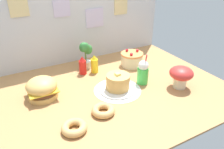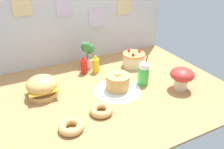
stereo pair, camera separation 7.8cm
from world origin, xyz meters
name	(u,v)px [view 1 (the left image)]	position (x,y,z in m)	size (l,w,h in m)	color
ground_plane	(111,91)	(0.00, 0.00, -0.01)	(2.34, 1.73, 0.02)	#B27F4C
back_wall	(77,22)	(0.00, 0.86, 0.49)	(2.34, 0.04, 0.98)	silver
doily_mat	(117,90)	(0.06, -0.03, 0.00)	(0.48, 0.48, 0.00)	white
burger	(42,88)	(-0.63, 0.21, 0.10)	(0.29, 0.29, 0.21)	#DBA859
pancake_stack	(118,83)	(0.06, -0.03, 0.08)	(0.37, 0.37, 0.19)	white
layer_cake	(132,59)	(0.50, 0.39, 0.08)	(0.27, 0.27, 0.20)	beige
ketchup_bottle	(83,66)	(-0.11, 0.47, 0.10)	(0.08, 0.08, 0.22)	red
mustard_bottle	(94,64)	(0.02, 0.44, 0.10)	(0.08, 0.08, 0.22)	yellow
cream_soda_cup	(143,72)	(0.36, -0.03, 0.13)	(0.12, 0.12, 0.32)	green
donut_pink_glaze	(74,127)	(-0.53, -0.38, 0.03)	(0.20, 0.20, 0.06)	tan
donut_chocolate	(103,110)	(-0.23, -0.29, 0.03)	(0.20, 0.20, 0.06)	tan
potted_plant	(86,54)	(-0.01, 0.60, 0.18)	(0.15, 0.14, 0.33)	white
mushroom_stool	(181,75)	(0.65, -0.28, 0.14)	(0.24, 0.24, 0.23)	beige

